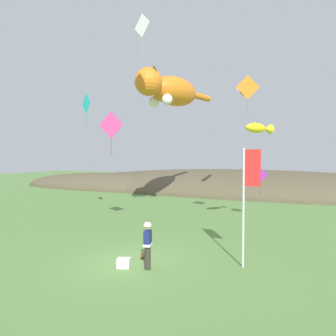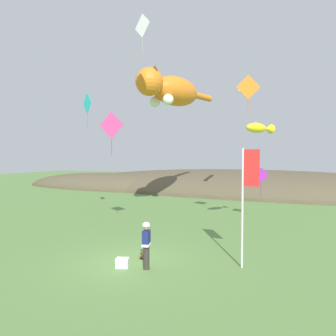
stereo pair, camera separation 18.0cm
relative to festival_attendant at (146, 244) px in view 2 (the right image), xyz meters
The scene contains 14 objects.
ground_plane 1.44m from the festival_attendant, 163.21° to the left, with size 120.00×120.00×0.00m, color #5B8442.
distant_hill_ridge 26.22m from the festival_attendant, 98.84° to the left, with size 56.62×14.79×5.42m.
festival_attendant is the anchor object (origin of this frame).
kite_spool 1.43m from the festival_attendant, 126.87° to the left, with size 0.14×0.24×0.24m.
picnic_cooler 1.22m from the festival_attendant, 165.93° to the right, with size 0.57×0.47×0.36m.
festival_banner_pole 4.32m from the festival_attendant, 25.62° to the left, with size 0.66×0.08×4.59m.
kite_giant_cat 13.90m from the festival_attendant, 109.00° to the left, with size 3.61×8.09×2.54m.
kite_fish_windsock 9.46m from the festival_attendant, 67.29° to the left, with size 1.57×2.06×0.64m.
kite_tube_streamer 15.46m from the festival_attendant, 84.47° to the left, with size 0.44×1.99×0.44m.
kite_diamond_teal 12.12m from the festival_attendant, 141.25° to the left, with size 1.22×0.73×2.31m.
kite_diamond_white 11.95m from the festival_attendant, 120.15° to the left, with size 1.22×0.52×2.21m.
kite_diamond_orange 10.30m from the festival_attendant, 69.71° to the left, with size 1.22×0.57×2.23m.
kite_diamond_violet 11.02m from the festival_attendant, 74.42° to the left, with size 0.88×0.53×1.91m.
kite_diamond_pink 7.50m from the festival_attendant, 137.86° to the left, with size 1.47×0.12×2.37m.
Camera 2 is at (6.34, -10.19, 4.27)m, focal length 32.00 mm.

